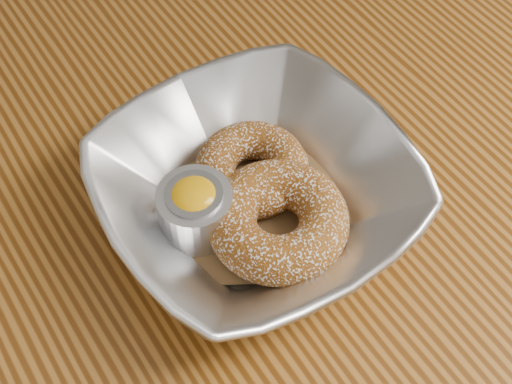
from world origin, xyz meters
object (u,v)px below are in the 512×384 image
serving_bowl (256,191)px  donut_back (252,169)px  donut_front (278,221)px  ramekin (196,209)px  table (321,245)px

serving_bowl → donut_back: size_ratio=2.62×
donut_front → donut_back: bearing=77.7°
ramekin → table: bearing=-10.9°
serving_bowl → donut_front: (-0.00, -0.03, -0.00)m
serving_bowl → donut_front: size_ratio=2.21×
table → donut_front: (-0.07, -0.02, 0.13)m
table → serving_bowl: size_ratio=4.77×
table → serving_bowl: serving_bowl is taller
table → donut_back: bearing=147.1°
donut_front → ramekin: (-0.05, 0.04, 0.00)m
donut_front → table: bearing=15.8°
serving_bowl → donut_front: serving_bowl is taller
serving_bowl → donut_front: 0.03m
serving_bowl → donut_back: bearing=63.8°
table → donut_front: size_ratio=10.55×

